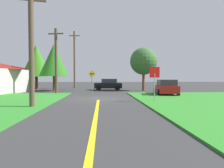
{
  "coord_description": "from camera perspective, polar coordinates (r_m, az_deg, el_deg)",
  "views": [
    {
      "loc": [
        0.3,
        -17.9,
        1.9
      ],
      "look_at": [
        1.33,
        3.22,
        1.17
      ],
      "focal_mm": 33.04,
      "sensor_mm": 36.0,
      "label": 1
    }
  ],
  "objects": [
    {
      "name": "lane_stripe_center",
      "position": [
        10.08,
        -4.52,
        -8.85
      ],
      "size": [
        0.2,
        14.0,
        0.01
      ],
      "primitive_type": "cube",
      "color": "yellow",
      "rests_on": "ground"
    },
    {
      "name": "direction_sign",
      "position": [
        24.45,
        -5.57,
        1.47
      ],
      "size": [
        0.91,
        0.09,
        2.71
      ],
      "color": "slate",
      "rests_on": "ground"
    },
    {
      "name": "car_on_crossroad",
      "position": [
        22.39,
        14.74,
        -0.89
      ],
      "size": [
        2.48,
        4.37,
        1.62
      ],
      "rotation": [
        0.0,
        0.0,
        1.46
      ],
      "color": "red",
      "rests_on": "ground"
    },
    {
      "name": "pine_tree_center",
      "position": [
        28.83,
        -15.79,
        6.35
      ],
      "size": [
        3.89,
        3.89,
        6.29
      ],
      "color": "brown",
      "rests_on": "ground"
    },
    {
      "name": "car_approaching_junction",
      "position": [
        30.04,
        -1.08,
        -0.11
      ],
      "size": [
        4.01,
        2.2,
        1.62
      ],
      "rotation": [
        0.0,
        0.0,
        3.17
      ],
      "color": "black",
      "rests_on": "ground"
    },
    {
      "name": "stop_sign",
      "position": [
        16.03,
        11.71,
        1.92
      ],
      "size": [
        0.8,
        0.19,
        2.66
      ],
      "rotation": [
        0.0,
        0.0,
        3.33
      ],
      "color": "#9EA0A8",
      "rests_on": "ground"
    },
    {
      "name": "ground_plane",
      "position": [
        18.0,
        -3.75,
        -4.08
      ],
      "size": [
        120.0,
        120.0,
        0.0
      ],
      "primitive_type": "plane",
      "color": "#343434"
    },
    {
      "name": "oak_tree_left",
      "position": [
        33.87,
        -20.22,
        6.05
      ],
      "size": [
        4.46,
        4.46,
        6.84
      ],
      "color": "brown",
      "rests_on": "ground"
    },
    {
      "name": "utility_pole_mid",
      "position": [
        24.31,
        -15.22,
        6.37
      ],
      "size": [
        1.79,
        0.45,
        7.37
      ],
      "color": "#4E3D31",
      "rests_on": "ground"
    },
    {
      "name": "oak_tree_right",
      "position": [
        28.88,
        8.72,
        6.21
      ],
      "size": [
        3.74,
        3.74,
        5.93
      ],
      "color": "brown",
      "rests_on": "ground"
    },
    {
      "name": "utility_pole_near",
      "position": [
        13.7,
        -21.42,
        9.3
      ],
      "size": [
        1.78,
        0.52,
        7.15
      ],
      "color": "brown",
      "rests_on": "ground"
    },
    {
      "name": "utility_pole_far",
      "position": [
        34.9,
        -10.35,
        6.8
      ],
      "size": [
        1.8,
        0.3,
        9.47
      ],
      "color": "brown",
      "rests_on": "ground"
    }
  ]
}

